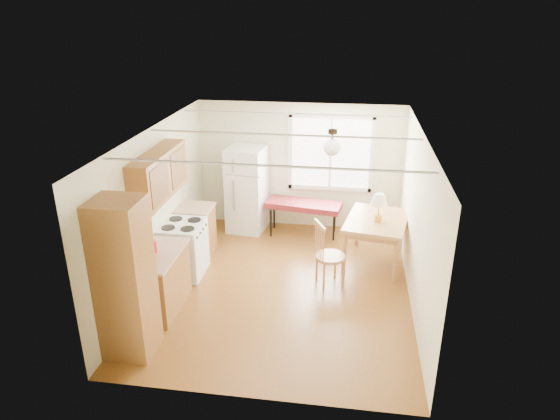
% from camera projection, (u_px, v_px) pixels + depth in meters
% --- Properties ---
extents(room_shell, '(4.60, 5.60, 2.62)m').
position_uv_depth(room_shell, '(282.00, 215.00, 7.55)').
color(room_shell, '#593212').
rests_on(room_shell, ground).
extents(kitchen_run, '(0.65, 3.40, 2.20)m').
position_uv_depth(kitchen_run, '(161.00, 250.00, 7.35)').
color(kitchen_run, brown).
rests_on(kitchen_run, ground).
extents(window_unit, '(1.64, 0.05, 1.51)m').
position_uv_depth(window_unit, '(331.00, 153.00, 9.62)').
color(window_unit, white).
rests_on(window_unit, room_shell).
extents(pendant_light, '(0.26, 0.26, 0.40)m').
position_uv_depth(pendant_light, '(332.00, 146.00, 7.45)').
color(pendant_light, black).
rests_on(pendant_light, room_shell).
extents(refrigerator, '(0.77, 0.77, 1.69)m').
position_uv_depth(refrigerator, '(247.00, 190.00, 9.78)').
color(refrigerator, white).
rests_on(refrigerator, ground).
extents(bench, '(1.51, 0.75, 0.67)m').
position_uv_depth(bench, '(303.00, 206.00, 9.65)').
color(bench, maroon).
rests_on(bench, ground).
extents(dining_table, '(1.21, 1.47, 0.82)m').
position_uv_depth(dining_table, '(376.00, 225.00, 8.53)').
color(dining_table, '#A26D3E').
rests_on(dining_table, ground).
extents(chair, '(0.54, 0.53, 1.09)m').
position_uv_depth(chair, '(325.00, 250.00, 7.83)').
color(chair, '#A26D3E').
rests_on(chair, ground).
extents(table_lamp, '(0.28, 0.28, 0.49)m').
position_uv_depth(table_lamp, '(379.00, 201.00, 8.27)').
color(table_lamp, gold).
rests_on(table_lamp, dining_table).
extents(coffee_maker, '(0.21, 0.24, 0.32)m').
position_uv_depth(coffee_maker, '(148.00, 253.00, 6.88)').
color(coffee_maker, black).
rests_on(coffee_maker, kitchen_run).
extents(kettle, '(0.11, 0.11, 0.21)m').
position_uv_depth(kettle, '(153.00, 247.00, 7.13)').
color(kettle, red).
rests_on(kettle, kitchen_run).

